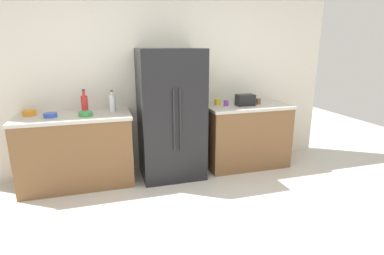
{
  "coord_description": "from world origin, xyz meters",
  "views": [
    {
      "loc": [
        -0.83,
        -2.36,
        1.77
      ],
      "look_at": [
        0.01,
        0.47,
        0.96
      ],
      "focal_mm": 28.25,
      "sensor_mm": 36.0,
      "label": 1
    }
  ],
  "objects_px": {
    "cup_d": "(217,102)",
    "bowl_a": "(29,113)",
    "bottle_a": "(112,103)",
    "bowl_b": "(86,114)",
    "bottle_b": "(85,104)",
    "bowl_c": "(50,115)",
    "cup_a": "(239,100)",
    "cup_c": "(226,103)",
    "refrigerator": "(171,115)",
    "toaster": "(245,100)",
    "cup_b": "(258,101)"
  },
  "relations": [
    {
      "from": "cup_d",
      "to": "bowl_a",
      "type": "relative_size",
      "value": 0.57
    },
    {
      "from": "bottle_a",
      "to": "bowl_b",
      "type": "height_order",
      "value": "bottle_a"
    },
    {
      "from": "bottle_a",
      "to": "bowl_a",
      "type": "relative_size",
      "value": 1.74
    },
    {
      "from": "bottle_b",
      "to": "bowl_c",
      "type": "xyz_separation_m",
      "value": [
        -0.39,
        -0.15,
        -0.09
      ]
    },
    {
      "from": "cup_a",
      "to": "cup_c",
      "type": "xyz_separation_m",
      "value": [
        -0.27,
        -0.15,
        -0.01
      ]
    },
    {
      "from": "bottle_b",
      "to": "cup_d",
      "type": "bearing_deg",
      "value": 0.43
    },
    {
      "from": "refrigerator",
      "to": "bowl_a",
      "type": "xyz_separation_m",
      "value": [
        -1.75,
        0.19,
        0.09
      ]
    },
    {
      "from": "bottle_a",
      "to": "bowl_b",
      "type": "distance_m",
      "value": 0.38
    },
    {
      "from": "cup_d",
      "to": "bowl_b",
      "type": "distance_m",
      "value": 1.83
    },
    {
      "from": "cup_a",
      "to": "bottle_b",
      "type": "bearing_deg",
      "value": -178.38
    },
    {
      "from": "toaster",
      "to": "bottle_b",
      "type": "height_order",
      "value": "bottle_b"
    },
    {
      "from": "bottle_b",
      "to": "cup_d",
      "type": "height_order",
      "value": "bottle_b"
    },
    {
      "from": "cup_b",
      "to": "cup_d",
      "type": "bearing_deg",
      "value": 168.48
    },
    {
      "from": "toaster",
      "to": "bowl_c",
      "type": "distance_m",
      "value": 2.6
    },
    {
      "from": "refrigerator",
      "to": "cup_c",
      "type": "height_order",
      "value": "refrigerator"
    },
    {
      "from": "bottle_a",
      "to": "cup_b",
      "type": "distance_m",
      "value": 2.09
    },
    {
      "from": "toaster",
      "to": "bowl_b",
      "type": "distance_m",
      "value": 2.19
    },
    {
      "from": "cup_d",
      "to": "bowl_b",
      "type": "bearing_deg",
      "value": -173.32
    },
    {
      "from": "toaster",
      "to": "cup_d",
      "type": "xyz_separation_m",
      "value": [
        -0.37,
        0.15,
        -0.04
      ]
    },
    {
      "from": "bottle_b",
      "to": "bowl_a",
      "type": "height_order",
      "value": "bottle_b"
    },
    {
      "from": "refrigerator",
      "to": "bowl_b",
      "type": "relative_size",
      "value": 10.25
    },
    {
      "from": "bottle_b",
      "to": "bottle_a",
      "type": "bearing_deg",
      "value": -5.22
    },
    {
      "from": "cup_b",
      "to": "cup_d",
      "type": "distance_m",
      "value": 0.61
    },
    {
      "from": "bottle_b",
      "to": "bowl_b",
      "type": "height_order",
      "value": "bottle_b"
    },
    {
      "from": "cup_d",
      "to": "bowl_b",
      "type": "xyz_separation_m",
      "value": [
        -1.82,
        -0.21,
        -0.02
      ]
    },
    {
      "from": "cup_a",
      "to": "bowl_b",
      "type": "relative_size",
      "value": 0.63
    },
    {
      "from": "toaster",
      "to": "cup_b",
      "type": "xyz_separation_m",
      "value": [
        0.23,
        0.03,
        -0.04
      ]
    },
    {
      "from": "cup_a",
      "to": "bowl_a",
      "type": "bearing_deg",
      "value": -179.36
    },
    {
      "from": "refrigerator",
      "to": "bowl_b",
      "type": "distance_m",
      "value": 1.09
    },
    {
      "from": "bottle_a",
      "to": "cup_d",
      "type": "bearing_deg",
      "value": 1.74
    },
    {
      "from": "refrigerator",
      "to": "cup_b",
      "type": "bearing_deg",
      "value": 2.07
    },
    {
      "from": "refrigerator",
      "to": "bottle_b",
      "type": "bearing_deg",
      "value": 171.87
    },
    {
      "from": "cup_a",
      "to": "bottle_a",
      "type": "bearing_deg",
      "value": -177.11
    },
    {
      "from": "toaster",
      "to": "bowl_a",
      "type": "distance_m",
      "value": 2.87
    },
    {
      "from": "bowl_b",
      "to": "bowl_c",
      "type": "relative_size",
      "value": 1.08
    },
    {
      "from": "bottle_a",
      "to": "cup_c",
      "type": "distance_m",
      "value": 1.58
    },
    {
      "from": "bottle_b",
      "to": "cup_d",
      "type": "distance_m",
      "value": 1.84
    },
    {
      "from": "bowl_b",
      "to": "bowl_c",
      "type": "bearing_deg",
      "value": 173.14
    },
    {
      "from": "cup_c",
      "to": "refrigerator",
      "type": "bearing_deg",
      "value": -175.37
    },
    {
      "from": "refrigerator",
      "to": "toaster",
      "type": "xyz_separation_m",
      "value": [
        1.11,
        0.02,
        0.14
      ]
    },
    {
      "from": "cup_c",
      "to": "bowl_c",
      "type": "distance_m",
      "value": 2.32
    },
    {
      "from": "toaster",
      "to": "cup_c",
      "type": "xyz_separation_m",
      "value": [
        -0.28,
        0.05,
        -0.04
      ]
    },
    {
      "from": "toaster",
      "to": "cup_d",
      "type": "relative_size",
      "value": 2.82
    },
    {
      "from": "bottle_b",
      "to": "cup_c",
      "type": "xyz_separation_m",
      "value": [
        1.92,
        -0.09,
        -0.08
      ]
    },
    {
      "from": "bottle_b",
      "to": "bowl_b",
      "type": "xyz_separation_m",
      "value": [
        0.01,
        -0.2,
        -0.09
      ]
    },
    {
      "from": "cup_c",
      "to": "bottle_a",
      "type": "bearing_deg",
      "value": 177.91
    },
    {
      "from": "cup_a",
      "to": "bowl_b",
      "type": "height_order",
      "value": "cup_a"
    },
    {
      "from": "refrigerator",
      "to": "bowl_b",
      "type": "xyz_separation_m",
      "value": [
        -1.08,
        -0.04,
        0.09
      ]
    },
    {
      "from": "refrigerator",
      "to": "cup_a",
      "type": "xyz_separation_m",
      "value": [
        1.1,
        0.22,
        0.11
      ]
    },
    {
      "from": "bowl_a",
      "to": "bowl_b",
      "type": "distance_m",
      "value": 0.71
    }
  ]
}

